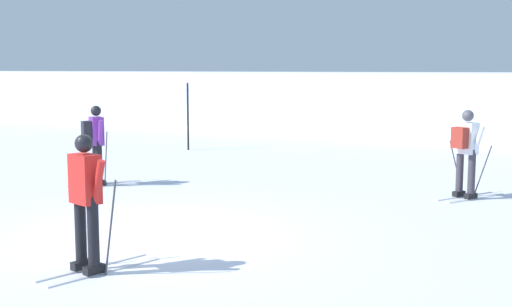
# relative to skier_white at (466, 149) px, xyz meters

# --- Properties ---
(ground_plane) EXTENTS (120.00, 120.00, 0.00)m
(ground_plane) POSITION_rel_skier_white_xyz_m (-3.55, -5.13, -0.95)
(ground_plane) COLOR silver
(far_snow_ridge) EXTENTS (80.00, 7.77, 2.32)m
(far_snow_ridge) POSITION_rel_skier_white_xyz_m (-3.55, 14.24, 0.20)
(far_snow_ridge) COLOR silver
(far_snow_ridge) RESTS_ON ground
(skier_white) EXTENTS (1.08, 1.59, 1.71)m
(skier_white) POSITION_rel_skier_white_xyz_m (0.00, 0.00, 0.00)
(skier_white) COLOR silver
(skier_white) RESTS_ON ground
(skier_purple) EXTENTS (1.22, 1.53, 1.71)m
(skier_purple) POSITION_rel_skier_white_xyz_m (-7.22, -2.26, 0.00)
(skier_purple) COLOR silver
(skier_purple) RESTS_ON ground
(skier_red) EXTENTS (0.98, 1.64, 1.71)m
(skier_red) POSITION_rel_skier_white_xyz_m (-3.12, -6.99, -0.04)
(skier_red) COLOR silver
(skier_red) RESTS_ON ground
(trail_marker_pole) EXTENTS (0.06, 0.06, 2.06)m
(trail_marker_pole) POSITION_rel_skier_white_xyz_m (-9.01, 3.84, 0.07)
(trail_marker_pole) COLOR black
(trail_marker_pole) RESTS_ON ground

